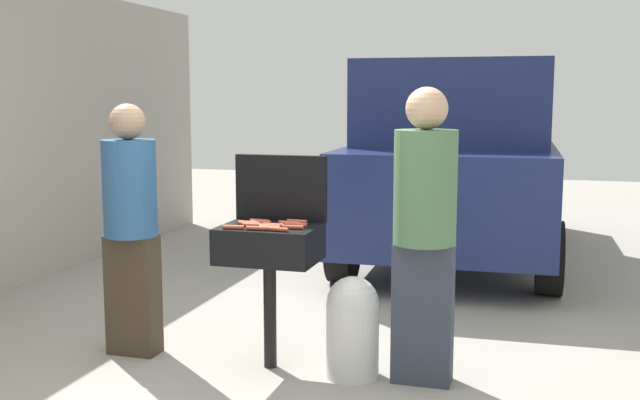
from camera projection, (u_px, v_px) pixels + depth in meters
name	position (u px, v px, depth m)	size (l,w,h in m)	color
ground_plane	(264.00, 381.00, 4.50)	(24.00, 24.00, 0.00)	#9E998E
bbq_grill	(269.00, 249.00, 4.64)	(0.60, 0.44, 0.90)	black
grill_lid_open	(281.00, 188.00, 4.80)	(0.60, 0.05, 0.42)	black
hot_dog_0	(289.00, 223.00, 4.67)	(0.03, 0.03, 0.13)	#AD4228
hot_dog_1	(296.00, 225.00, 4.59)	(0.03, 0.03, 0.13)	#B74C33
hot_dog_2	(252.00, 225.00, 4.58)	(0.03, 0.03, 0.13)	#B74C33
hot_dog_3	(257.00, 228.00, 4.47)	(0.03, 0.03, 0.13)	#AD4228
hot_dog_4	(248.00, 223.00, 4.66)	(0.03, 0.03, 0.13)	#B74C33
hot_dog_5	(278.00, 229.00, 4.44)	(0.03, 0.03, 0.13)	#AD4228
hot_dog_6	(260.00, 221.00, 4.73)	(0.03, 0.03, 0.13)	#AD4228
hot_dog_7	(273.00, 225.00, 4.58)	(0.03, 0.03, 0.13)	#AD4228
hot_dog_8	(297.00, 222.00, 4.71)	(0.03, 0.03, 0.13)	#C6593D
hot_dog_9	(270.00, 226.00, 4.53)	(0.03, 0.03, 0.13)	#C6593D
hot_dog_10	(291.00, 224.00, 4.63)	(0.03, 0.03, 0.13)	#C6593D
hot_dog_11	(293.00, 227.00, 4.51)	(0.03, 0.03, 0.13)	#AD4228
hot_dog_12	(261.00, 222.00, 4.69)	(0.03, 0.03, 0.13)	#C6593D
hot_dog_13	(250.00, 224.00, 4.63)	(0.03, 0.03, 0.13)	#AD4228
hot_dog_14	(269.00, 228.00, 4.49)	(0.03, 0.03, 0.13)	#B74C33
hot_dog_15	(233.00, 227.00, 4.51)	(0.03, 0.03, 0.13)	#B74C33
propane_tank	(353.00, 325.00, 4.54)	(0.32, 0.32, 0.62)	silver
person_left	(131.00, 220.00, 4.88)	(0.34, 0.34, 1.64)	#3F3323
person_right	(425.00, 225.00, 4.37)	(0.37, 0.37, 1.74)	#333847
parked_minivan	(458.00, 159.00, 7.97)	(2.13, 4.45, 2.02)	navy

